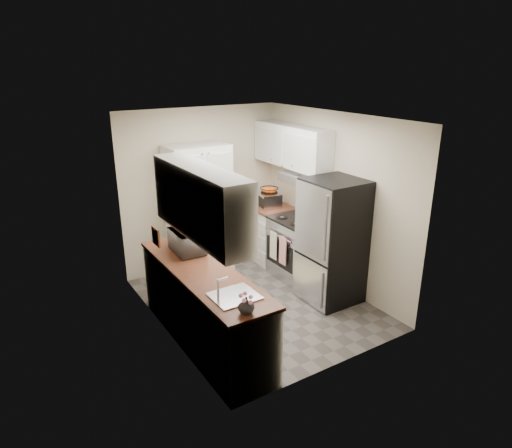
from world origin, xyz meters
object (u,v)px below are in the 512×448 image
refrigerator (332,241)px  microwave (187,241)px  toaster_oven (268,200)px  wine_bottle (176,235)px  electric_range (297,247)px  pantry_cabinet (199,211)px

refrigerator → microwave: (-1.85, 0.56, 0.21)m
toaster_oven → wine_bottle: bearing=-148.6°
microwave → wine_bottle: bearing=11.3°
electric_range → wine_bottle: size_ratio=4.02×
wine_bottle → toaster_oven: 2.04m
pantry_cabinet → toaster_oven: bearing=-8.2°
pantry_cabinet → microwave: 1.37m
electric_range → microwave: (-1.88, -0.24, 0.58)m
pantry_cabinet → toaster_oven: 1.15m
electric_range → toaster_oven: size_ratio=2.82×
pantry_cabinet → wine_bottle: (-0.75, -0.91, 0.06)m
pantry_cabinet → electric_range: 1.58m
pantry_cabinet → wine_bottle: 1.18m
electric_range → pantry_cabinet: bearing=141.8°
pantry_cabinet → toaster_oven: (1.14, -0.16, 0.04)m
microwave → wine_bottle: wine_bottle is taller
electric_range → refrigerator: (-0.03, -0.80, 0.37)m
pantry_cabinet → refrigerator: pantry_cabinet is taller
microwave → toaster_oven: microwave is taller
pantry_cabinet → electric_range: (1.17, -0.93, -0.52)m
pantry_cabinet → microwave: (-0.71, -1.17, 0.06)m
microwave → refrigerator: bearing=-105.1°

